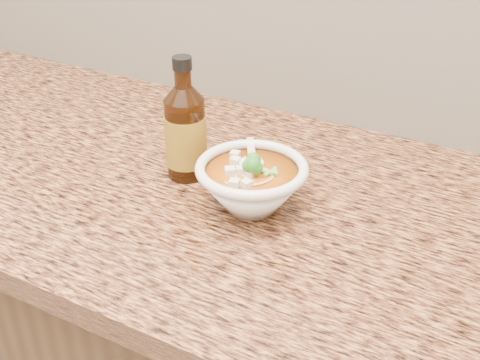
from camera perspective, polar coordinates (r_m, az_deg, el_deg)
The scene contains 3 objects.
counter_slab at distance 1.02m, azimuth -2.76°, elevation -0.85°, with size 4.00×0.68×0.04m, color #AB743E.
soup_bowl at distance 0.91m, azimuth 1.10°, elevation -0.51°, with size 0.17×0.18×0.09m.
hot_sauce_bottle at distance 0.98m, azimuth -5.18°, elevation 4.47°, with size 0.09×0.09×0.21m.
Camera 1 is at (0.46, 0.94, 1.41)m, focal length 45.00 mm.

